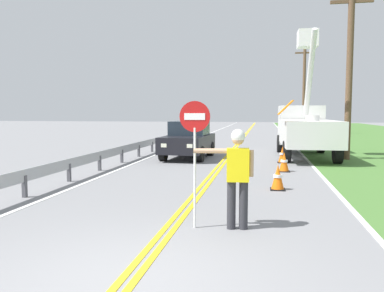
{
  "coord_description": "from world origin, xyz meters",
  "views": [
    {
      "loc": [
        1.66,
        -4.56,
        2.13
      ],
      "look_at": [
        -0.26,
        6.0,
        1.2
      ],
      "focal_mm": 36.7,
      "sensor_mm": 36.0,
      "label": 1
    }
  ],
  "objects_px": {
    "traffic_cone_tail": "(283,155)",
    "utility_bucket_truck": "(305,127)",
    "traffic_cone_lead": "(278,178)",
    "stop_sign_paddle": "(195,135)",
    "oncoming_sedan_nearest": "(188,140)",
    "traffic_cone_mid": "(284,162)",
    "utility_pole_mid": "(304,89)",
    "utility_pole_near": "(349,71)",
    "flagger_worker": "(237,172)"
  },
  "relations": [
    {
      "from": "traffic_cone_tail",
      "to": "utility_bucket_truck",
      "type": "bearing_deg",
      "value": 66.76
    },
    {
      "from": "traffic_cone_lead",
      "to": "stop_sign_paddle",
      "type": "bearing_deg",
      "value": -112.69
    },
    {
      "from": "stop_sign_paddle",
      "to": "traffic_cone_tail",
      "type": "relative_size",
      "value": 3.33
    },
    {
      "from": "oncoming_sedan_nearest",
      "to": "traffic_cone_mid",
      "type": "bearing_deg",
      "value": -40.06
    },
    {
      "from": "stop_sign_paddle",
      "to": "utility_bucket_truck",
      "type": "bearing_deg",
      "value": 75.72
    },
    {
      "from": "utility_bucket_truck",
      "to": "oncoming_sedan_nearest",
      "type": "height_order",
      "value": "utility_bucket_truck"
    },
    {
      "from": "stop_sign_paddle",
      "to": "traffic_cone_tail",
      "type": "xyz_separation_m",
      "value": [
        2.03,
        9.81,
        -1.37
      ]
    },
    {
      "from": "oncoming_sedan_nearest",
      "to": "utility_bucket_truck",
      "type": "bearing_deg",
      "value": 17.37
    },
    {
      "from": "utility_pole_mid",
      "to": "traffic_cone_lead",
      "type": "bearing_deg",
      "value": -96.76
    },
    {
      "from": "utility_pole_mid",
      "to": "traffic_cone_mid",
      "type": "distance_m",
      "value": 25.3
    },
    {
      "from": "utility_pole_near",
      "to": "traffic_cone_lead",
      "type": "bearing_deg",
      "value": -113.33
    },
    {
      "from": "flagger_worker",
      "to": "utility_pole_mid",
      "type": "relative_size",
      "value": 0.22
    },
    {
      "from": "traffic_cone_lead",
      "to": "traffic_cone_mid",
      "type": "relative_size",
      "value": 1.0
    },
    {
      "from": "utility_pole_near",
      "to": "oncoming_sedan_nearest",
      "type": "bearing_deg",
      "value": -174.21
    },
    {
      "from": "utility_pole_near",
      "to": "utility_pole_mid",
      "type": "relative_size",
      "value": 0.9
    },
    {
      "from": "utility_pole_mid",
      "to": "traffic_cone_lead",
      "type": "xyz_separation_m",
      "value": [
        -3.34,
        -28.22,
        -4.01
      ]
    },
    {
      "from": "stop_sign_paddle",
      "to": "traffic_cone_lead",
      "type": "xyz_separation_m",
      "value": [
        1.63,
        3.9,
        -1.37
      ]
    },
    {
      "from": "utility_pole_mid",
      "to": "traffic_cone_mid",
      "type": "height_order",
      "value": "utility_pole_mid"
    },
    {
      "from": "utility_pole_mid",
      "to": "traffic_cone_tail",
      "type": "relative_size",
      "value": 11.91
    },
    {
      "from": "traffic_cone_tail",
      "to": "oncoming_sedan_nearest",
      "type": "bearing_deg",
      "value": 166.63
    },
    {
      "from": "utility_bucket_truck",
      "to": "utility_pole_near",
      "type": "height_order",
      "value": "utility_pole_near"
    },
    {
      "from": "flagger_worker",
      "to": "traffic_cone_lead",
      "type": "height_order",
      "value": "flagger_worker"
    },
    {
      "from": "traffic_cone_mid",
      "to": "traffic_cone_tail",
      "type": "xyz_separation_m",
      "value": [
        0.06,
        2.5,
        0.0
      ]
    },
    {
      "from": "flagger_worker",
      "to": "utility_pole_mid",
      "type": "xyz_separation_m",
      "value": [
        4.21,
        32.04,
        3.3
      ]
    },
    {
      "from": "utility_bucket_truck",
      "to": "traffic_cone_tail",
      "type": "bearing_deg",
      "value": -113.24
    },
    {
      "from": "traffic_cone_mid",
      "to": "traffic_cone_tail",
      "type": "distance_m",
      "value": 2.5
    },
    {
      "from": "flagger_worker",
      "to": "traffic_cone_lead",
      "type": "bearing_deg",
      "value": 77.26
    },
    {
      "from": "flagger_worker",
      "to": "traffic_cone_lead",
      "type": "relative_size",
      "value": 2.61
    },
    {
      "from": "utility_bucket_truck",
      "to": "traffic_cone_lead",
      "type": "xyz_separation_m",
      "value": [
        -1.55,
        -8.59,
        -1.09
      ]
    },
    {
      "from": "utility_pole_mid",
      "to": "flagger_worker",
      "type": "bearing_deg",
      "value": -97.48
    },
    {
      "from": "oncoming_sedan_nearest",
      "to": "utility_pole_near",
      "type": "height_order",
      "value": "utility_pole_near"
    },
    {
      "from": "traffic_cone_lead",
      "to": "traffic_cone_mid",
      "type": "bearing_deg",
      "value": 84.35
    },
    {
      "from": "stop_sign_paddle",
      "to": "traffic_cone_lead",
      "type": "height_order",
      "value": "stop_sign_paddle"
    },
    {
      "from": "flagger_worker",
      "to": "utility_pole_mid",
      "type": "bearing_deg",
      "value": 82.52
    },
    {
      "from": "oncoming_sedan_nearest",
      "to": "traffic_cone_tail",
      "type": "relative_size",
      "value": 5.96
    },
    {
      "from": "stop_sign_paddle",
      "to": "traffic_cone_tail",
      "type": "bearing_deg",
      "value": 78.32
    },
    {
      "from": "utility_pole_near",
      "to": "traffic_cone_lead",
      "type": "height_order",
      "value": "utility_pole_near"
    },
    {
      "from": "utility_bucket_truck",
      "to": "utility_pole_mid",
      "type": "relative_size",
      "value": 0.82
    },
    {
      "from": "utility_bucket_truck",
      "to": "traffic_cone_mid",
      "type": "bearing_deg",
      "value": -103.17
    },
    {
      "from": "utility_bucket_truck",
      "to": "utility_pole_mid",
      "type": "bearing_deg",
      "value": 84.78
    },
    {
      "from": "oncoming_sedan_nearest",
      "to": "utility_pole_near",
      "type": "xyz_separation_m",
      "value": [
        7.12,
        0.72,
        3.11
      ]
    },
    {
      "from": "utility_bucket_truck",
      "to": "traffic_cone_mid",
      "type": "xyz_separation_m",
      "value": [
        -1.21,
        -5.18,
        -1.09
      ]
    },
    {
      "from": "stop_sign_paddle",
      "to": "traffic_cone_mid",
      "type": "relative_size",
      "value": 3.33
    },
    {
      "from": "oncoming_sedan_nearest",
      "to": "traffic_cone_lead",
      "type": "height_order",
      "value": "oncoming_sedan_nearest"
    },
    {
      "from": "oncoming_sedan_nearest",
      "to": "traffic_cone_tail",
      "type": "xyz_separation_m",
      "value": [
        4.22,
        -1.0,
        -0.5
      ]
    },
    {
      "from": "traffic_cone_lead",
      "to": "oncoming_sedan_nearest",
      "type": "bearing_deg",
      "value": 118.94
    },
    {
      "from": "traffic_cone_tail",
      "to": "flagger_worker",
      "type": "bearing_deg",
      "value": -97.39
    },
    {
      "from": "utility_pole_near",
      "to": "traffic_cone_lead",
      "type": "relative_size",
      "value": 10.76
    },
    {
      "from": "utility_pole_near",
      "to": "traffic_cone_mid",
      "type": "distance_m",
      "value": 6.29
    },
    {
      "from": "oncoming_sedan_nearest",
      "to": "utility_pole_near",
      "type": "relative_size",
      "value": 0.55
    }
  ]
}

